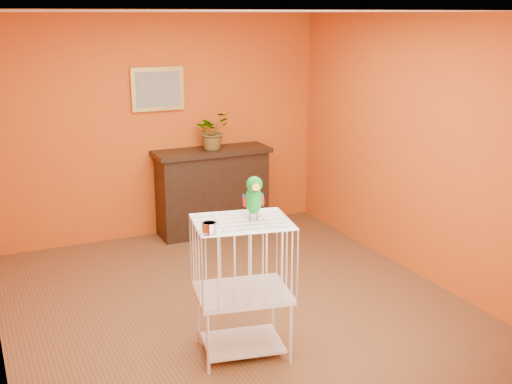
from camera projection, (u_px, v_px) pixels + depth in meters
name	position (u px, v px, depth m)	size (l,w,h in m)	color
ground	(235.00, 305.00, 5.89)	(4.50, 4.50, 0.00)	brown
room_shell	(233.00, 135.00, 5.46)	(4.50, 4.50, 4.50)	#C54412
console_cabinet	(212.00, 191.00, 7.73)	(1.39, 0.50, 1.03)	black
potted_plant	(211.00, 134.00, 7.59)	(0.40, 0.45, 0.35)	#26722D
framed_picture	(158.00, 89.00, 7.36)	(0.62, 0.04, 0.50)	gold
birdcage	(242.00, 286.00, 4.92)	(0.79, 0.66, 1.09)	silver
feed_cup	(209.00, 228.00, 4.50)	(0.11, 0.11, 0.07)	silver
parrot	(254.00, 197.00, 4.78)	(0.18, 0.31, 0.34)	#59544C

